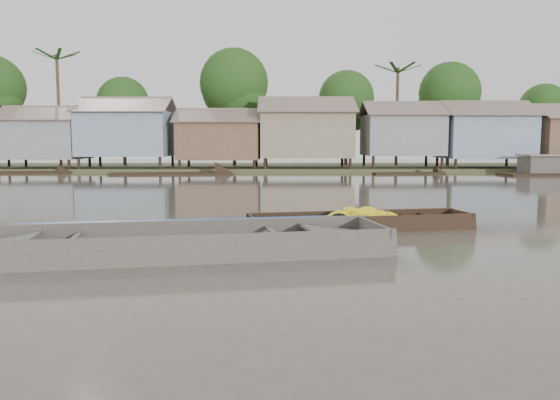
{
  "coord_description": "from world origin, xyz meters",
  "views": [
    {
      "loc": [
        0.37,
        -10.53,
        2.06
      ],
      "look_at": [
        0.44,
        1.45,
        0.8
      ],
      "focal_mm": 35.0,
      "sensor_mm": 36.0,
      "label": 1
    }
  ],
  "objects": [
    {
      "name": "banana_boat",
      "position": [
        2.33,
        2.43,
        0.14
      ],
      "size": [
        5.55,
        2.31,
        0.74
      ],
      "rotation": [
        0.0,
        0.0,
        0.19
      ],
      "color": "black",
      "rests_on": "ground"
    },
    {
      "name": "ground",
      "position": [
        0.0,
        0.0,
        0.0
      ],
      "size": [
        120.0,
        120.0,
        0.0
      ],
      "primitive_type": "plane",
      "color": "#4A4439",
      "rests_on": "ground"
    },
    {
      "name": "distant_boats",
      "position": [
        13.35,
        24.21,
        0.2
      ],
      "size": [
        46.89,
        13.88,
        1.38
      ],
      "color": "black",
      "rests_on": "ground"
    },
    {
      "name": "riverbank",
      "position": [
        3.03,
        31.86,
        3.07
      ],
      "size": [
        120.0,
        12.47,
        10.22
      ],
      "color": "#384723",
      "rests_on": "ground"
    },
    {
      "name": "viewer_boat",
      "position": [
        -1.47,
        -0.52,
        0.07
      ],
      "size": [
        8.11,
        3.45,
        0.63
      ],
      "rotation": [
        0.0,
        0.0,
        0.18
      ],
      "color": "#3D3934",
      "rests_on": "ground"
    }
  ]
}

